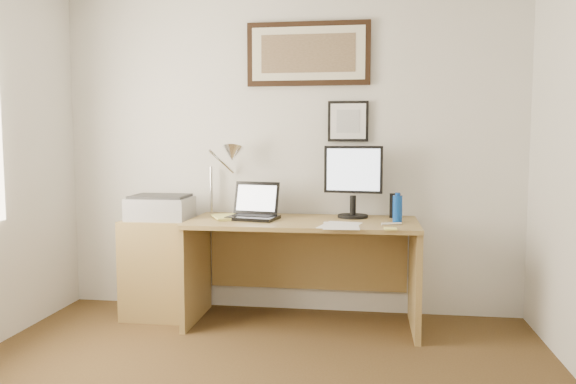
% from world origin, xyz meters
% --- Properties ---
extents(wall_back, '(3.50, 0.02, 2.50)m').
position_xyz_m(wall_back, '(0.00, 2.00, 1.25)').
color(wall_back, silver).
rests_on(wall_back, ground).
extents(side_cabinet, '(0.50, 0.40, 0.73)m').
position_xyz_m(side_cabinet, '(-0.92, 1.68, 0.36)').
color(side_cabinet, olive).
rests_on(side_cabinet, floor).
extents(water_bottle, '(0.06, 0.06, 0.19)m').
position_xyz_m(water_bottle, '(0.80, 1.63, 0.84)').
color(water_bottle, '#0B3B96').
rests_on(water_bottle, desk).
extents(bottle_cap, '(0.03, 0.03, 0.02)m').
position_xyz_m(bottle_cap, '(0.80, 1.63, 0.95)').
color(bottle_cap, '#0B3B96').
rests_on(bottle_cap, water_bottle).
extents(speaker, '(0.08, 0.07, 0.17)m').
position_xyz_m(speaker, '(0.80, 1.87, 0.84)').
color(speaker, black).
rests_on(speaker, desk).
extents(paper_sheet_a, '(0.30, 0.37, 0.00)m').
position_xyz_m(paper_sheet_a, '(0.42, 1.43, 0.75)').
color(paper_sheet_a, white).
rests_on(paper_sheet_a, desk).
extents(paper_sheet_b, '(0.25, 0.35, 0.00)m').
position_xyz_m(paper_sheet_b, '(0.43, 1.40, 0.75)').
color(paper_sheet_b, white).
rests_on(paper_sheet_b, desk).
extents(sticky_pad, '(0.08, 0.08, 0.01)m').
position_xyz_m(sticky_pad, '(0.75, 1.29, 0.76)').
color(sticky_pad, '#FEF978').
rests_on(sticky_pad, desk).
extents(marker_pen, '(0.14, 0.06, 0.02)m').
position_xyz_m(marker_pen, '(0.76, 1.51, 0.76)').
color(marker_pen, white).
rests_on(marker_pen, desk).
extents(book, '(0.29, 0.32, 0.02)m').
position_xyz_m(book, '(-0.48, 1.60, 0.76)').
color(book, '#D1CD62').
rests_on(book, desk).
extents(desk, '(1.60, 0.70, 0.75)m').
position_xyz_m(desk, '(0.15, 1.72, 0.51)').
color(desk, olive).
rests_on(desk, floor).
extents(laptop, '(0.38, 0.35, 0.26)m').
position_xyz_m(laptop, '(-0.20, 1.68, 0.81)').
color(laptop, black).
rests_on(laptop, desk).
extents(lcd_monitor, '(0.42, 0.22, 0.52)m').
position_xyz_m(lcd_monitor, '(0.50, 1.82, 1.04)').
color(lcd_monitor, black).
rests_on(lcd_monitor, desk).
extents(printer, '(0.44, 0.34, 0.18)m').
position_xyz_m(printer, '(-0.91, 1.69, 0.82)').
color(printer, '#A2A2A5').
rests_on(printer, side_cabinet).
extents(desk_lamp, '(0.29, 0.27, 0.53)m').
position_xyz_m(desk_lamp, '(-0.41, 1.81, 1.19)').
color(desk_lamp, white).
rests_on(desk_lamp, desk).
extents(picture_large, '(0.92, 0.04, 0.47)m').
position_xyz_m(picture_large, '(0.15, 1.97, 1.95)').
color(picture_large, black).
rests_on(picture_large, wall_back).
extents(picture_small, '(0.30, 0.03, 0.30)m').
position_xyz_m(picture_small, '(0.45, 1.97, 1.45)').
color(picture_small, black).
rests_on(picture_small, wall_back).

